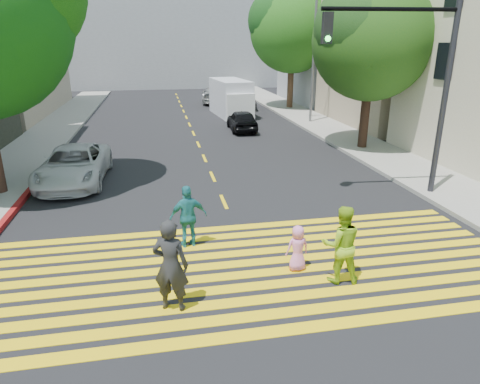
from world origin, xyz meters
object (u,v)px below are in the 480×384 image
object	(u,v)px
pedestrian_child	(297,248)
dark_car_near	(242,120)
pedestrian_extra	(188,217)
white_sedan	(74,165)
pedestrian_man	(171,266)
white_van	(232,99)
silver_car	(214,95)
tree_right_near	(374,33)
pedestrian_woman	(341,244)
dark_car_parked	(246,101)
tree_right_far	(294,25)
traffic_signal	(413,72)

from	to	relation	value
pedestrian_child	dark_car_near	world-z (taller)	dark_car_near
pedestrian_extra	white_sedan	distance (m)	7.59
pedestrian_child	white_sedan	size ratio (longest dim) A/B	0.23
pedestrian_child	dark_car_near	bearing A→B (deg)	-101.33
pedestrian_man	dark_car_near	bearing A→B (deg)	-85.85
dark_car_near	white_van	xyz separation A→B (m)	(0.35, 5.80, 0.59)
pedestrian_man	pedestrian_child	bearing A→B (deg)	-141.02
white_van	silver_car	bearing A→B (deg)	87.83
tree_right_near	pedestrian_woman	distance (m)	14.37
pedestrian_man	silver_car	size ratio (longest dim) A/B	0.41
pedestrian_child	white_sedan	bearing A→B (deg)	-56.49
dark_car_near	silver_car	size ratio (longest dim) A/B	0.78
tree_right_near	dark_car_parked	size ratio (longest dim) A/B	2.28
pedestrian_woman	pedestrian_child	xyz separation A→B (m)	(-0.80, 0.68, -0.35)
pedestrian_extra	white_sedan	xyz separation A→B (m)	(-3.98, 6.46, -0.16)
tree_right_near	white_van	size ratio (longest dim) A/B	1.46
pedestrian_extra	silver_car	distance (m)	28.88
silver_car	white_van	bearing A→B (deg)	101.09
tree_right_far	traffic_signal	distance (m)	21.49
tree_right_far	silver_car	bearing A→B (deg)	140.99
white_sedan	pedestrian_child	bearing A→B (deg)	-50.10
pedestrian_woman	silver_car	distance (m)	31.01
dark_car_parked	white_van	size ratio (longest dim) A/B	0.64
pedestrian_woman	dark_car_parked	bearing A→B (deg)	-86.82
white_van	traffic_signal	size ratio (longest dim) A/B	0.86
tree_right_near	silver_car	size ratio (longest dim) A/B	1.71
white_sedan	dark_car_near	xyz separation A→B (m)	(8.50, 9.02, -0.06)
pedestrian_extra	dark_car_near	world-z (taller)	pedestrian_extra
dark_car_near	dark_car_parked	distance (m)	9.44
pedestrian_man	pedestrian_child	world-z (taller)	pedestrian_man
pedestrian_child	white_van	distance (m)	23.19
silver_car	white_van	world-z (taller)	white_van
tree_right_far	pedestrian_woman	distance (m)	27.76
pedestrian_woman	pedestrian_extra	xyz separation A→B (m)	(-3.28, 2.46, -0.07)
dark_car_parked	pedestrian_woman	bearing A→B (deg)	-93.14
white_sedan	traffic_signal	distance (m)	12.85
pedestrian_man	traffic_signal	bearing A→B (deg)	-127.05
white_sedan	silver_car	xyz separation A→B (m)	(8.45, 22.07, -0.00)
pedestrian_child	white_sedan	distance (m)	10.47
tree_right_near	dark_car_parked	xyz separation A→B (m)	(-3.05, 15.18, -5.05)
tree_right_far	pedestrian_extra	world-z (taller)	tree_right_far
pedestrian_extra	silver_car	bearing A→B (deg)	-107.90
pedestrian_woman	white_sedan	size ratio (longest dim) A/B	0.36
tree_right_far	pedestrian_child	bearing A→B (deg)	-106.97
pedestrian_woman	pedestrian_child	world-z (taller)	pedestrian_woman
tree_right_near	tree_right_far	size ratio (longest dim) A/B	0.86
tree_right_far	pedestrian_child	distance (m)	27.42
pedestrian_extra	silver_car	xyz separation A→B (m)	(4.47, 28.53, -0.16)
tree_right_near	white_sedan	size ratio (longest dim) A/B	1.64
tree_right_far	dark_car_near	xyz separation A→B (m)	(-5.77, -8.34, -5.89)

